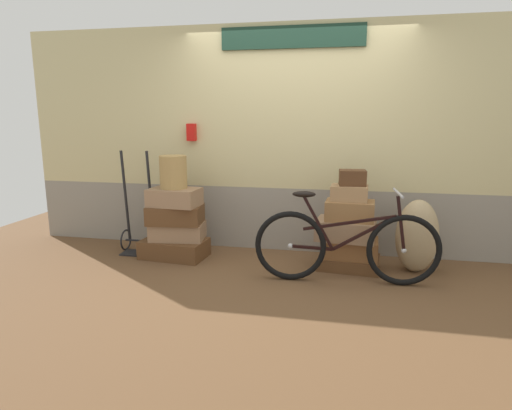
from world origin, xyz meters
TOP-DOWN VIEW (x-y plane):
  - ground at (0.00, 0.00)m, footprint 8.55×5.20m
  - station_building at (0.01, 0.85)m, footprint 6.55×0.74m
  - suitcase_0 at (-1.29, 0.23)m, footprint 0.75×0.50m
  - suitcase_1 at (-1.26, 0.27)m, footprint 0.63×0.44m
  - suitcase_2 at (-1.27, 0.25)m, footprint 0.63×0.45m
  - suitcase_3 at (-1.26, 0.23)m, footprint 0.57×0.40m
  - suitcase_4 at (0.65, 0.25)m, footprint 0.67×0.48m
  - suitcase_5 at (0.66, 0.25)m, footprint 0.58×0.41m
  - suitcase_6 at (0.60, 0.23)m, footprint 0.63×0.46m
  - suitcase_7 at (0.64, 0.23)m, footprint 0.50×0.35m
  - suitcase_8 at (0.62, 0.25)m, footprint 0.38×0.28m
  - suitcase_9 at (0.65, 0.26)m, footprint 0.28×0.21m
  - wicker_basket at (-1.27, 0.25)m, footprint 0.30×0.30m
  - luggage_trolley at (-1.77, 0.35)m, footprint 0.39×0.35m
  - burlap_sack at (1.32, 0.30)m, footprint 0.42×0.36m
  - bicycle at (0.61, -0.16)m, footprint 1.75×0.46m

SIDE VIEW (x-z plane):
  - ground at x=0.00m, z-range -0.06..0.00m
  - suitcase_4 at x=0.65m, z-range 0.00..0.13m
  - suitcase_0 at x=-1.29m, z-range 0.00..0.20m
  - suitcase_5 at x=0.66m, z-range 0.13..0.32m
  - luggage_trolley at x=-1.77m, z-range -0.30..0.89m
  - suitcase_1 at x=-1.26m, z-range 0.20..0.39m
  - bicycle at x=0.61m, z-range -0.08..0.82m
  - burlap_sack at x=1.32m, z-range 0.00..0.75m
  - suitcase_6 at x=0.60m, z-range 0.32..0.53m
  - suitcase_2 at x=-1.27m, z-range 0.39..0.60m
  - suitcase_7 at x=0.64m, z-range 0.53..0.73m
  - suitcase_3 at x=-1.26m, z-range 0.60..0.79m
  - suitcase_8 at x=0.62m, z-range 0.73..0.88m
  - suitcase_9 at x=0.65m, z-range 0.88..1.04m
  - wicker_basket at x=-1.27m, z-range 0.79..1.15m
  - station_building at x=0.01m, z-range 0.00..2.59m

